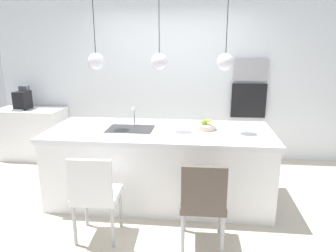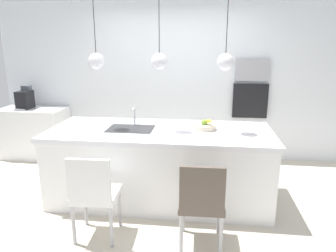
% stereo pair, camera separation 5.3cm
% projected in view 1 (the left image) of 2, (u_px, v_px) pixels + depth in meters
% --- Properties ---
extents(floor, '(6.60, 6.60, 0.00)m').
position_uv_depth(floor, '(160.00, 198.00, 4.02)').
color(floor, beige).
rests_on(floor, ground).
extents(back_wall, '(6.00, 0.10, 2.60)m').
position_uv_depth(back_wall, '(172.00, 81.00, 5.28)').
color(back_wall, white).
rests_on(back_wall, ground).
extents(kitchen_island, '(2.71, 1.10, 0.91)m').
position_uv_depth(kitchen_island, '(160.00, 165.00, 3.91)').
color(kitchen_island, white).
rests_on(kitchen_island, ground).
extents(sink_basin, '(0.56, 0.40, 0.02)m').
position_uv_depth(sink_basin, '(130.00, 129.00, 3.83)').
color(sink_basin, '#2D2D30').
rests_on(sink_basin, kitchen_island).
extents(faucet, '(0.02, 0.17, 0.22)m').
position_uv_depth(faucet, '(134.00, 114.00, 4.00)').
color(faucet, silver).
rests_on(faucet, kitchen_island).
extents(fruit_bowl, '(0.27, 0.27, 0.15)m').
position_uv_depth(fruit_bowl, '(205.00, 126.00, 3.80)').
color(fruit_bowl, beige).
rests_on(fruit_bowl, kitchen_island).
extents(side_counter, '(1.10, 0.60, 0.85)m').
position_uv_depth(side_counter, '(32.00, 133.00, 5.39)').
color(side_counter, white).
rests_on(side_counter, ground).
extents(coffee_machine, '(0.20, 0.35, 0.38)m').
position_uv_depth(coffee_machine, '(23.00, 99.00, 5.25)').
color(coffee_machine, black).
rests_on(coffee_machine, side_counter).
extents(microwave, '(0.54, 0.08, 0.34)m').
position_uv_depth(microwave, '(250.00, 70.00, 5.02)').
color(microwave, '#9E9EA3').
rests_on(microwave, back_wall).
extents(oven, '(0.56, 0.08, 0.56)m').
position_uv_depth(oven, '(248.00, 101.00, 5.15)').
color(oven, black).
rests_on(oven, back_wall).
extents(chair_near, '(0.45, 0.42, 0.91)m').
position_uv_depth(chair_near, '(95.00, 193.00, 3.04)').
color(chair_near, white).
rests_on(chair_near, ground).
extents(chair_middle, '(0.44, 0.43, 0.88)m').
position_uv_depth(chair_middle, '(203.00, 200.00, 2.94)').
color(chair_middle, brown).
rests_on(chair_middle, ground).
extents(pendant_light_left, '(0.19, 0.19, 0.79)m').
position_uv_depth(pendant_light_left, '(96.00, 61.00, 3.66)').
color(pendant_light_left, silver).
extents(pendant_light_center, '(0.19, 0.19, 0.79)m').
position_uv_depth(pendant_light_center, '(159.00, 61.00, 3.58)').
color(pendant_light_center, silver).
extents(pendant_light_right, '(0.19, 0.19, 0.79)m').
position_uv_depth(pendant_light_right, '(225.00, 62.00, 3.50)').
color(pendant_light_right, silver).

